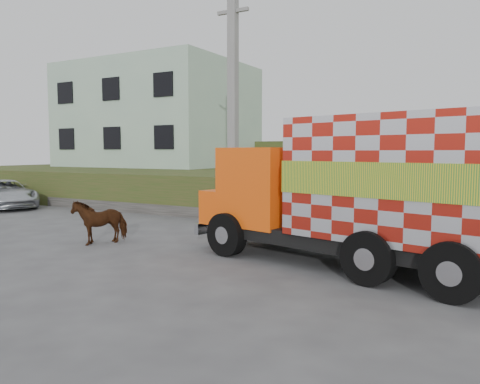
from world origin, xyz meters
The scene contains 10 objects.
ground centered at (0.00, 0.00, 0.00)m, with size 120.00×120.00×0.00m, color #474749.
embankment centered at (0.00, 10.00, 0.75)m, with size 40.00×12.00×1.50m, color #2B4818.
embankment_far centered at (0.00, 22.00, 1.50)m, with size 40.00×12.00×3.00m, color #2B4818.
retaining_strip centered at (-2.00, 4.20, 0.20)m, with size 16.00×0.50×0.40m, color #595651.
building centered at (-11.00, 13.00, 4.50)m, with size 10.00×8.00×6.00m, color #A9C6A9.
utility_pole centered at (-1.00, 4.60, 4.08)m, with size 1.20×0.30×8.00m.
cargo_truck centered at (4.78, -0.27, 1.58)m, with size 7.19×3.69×3.07m.
cow centered at (-1.86, -0.92, 0.57)m, with size 0.62×1.35×1.14m, color black.
suv centered at (-11.11, 2.65, 0.59)m, with size 1.96×4.25×1.18m, color silver.
pedestrian centered at (1.32, 7.31, 2.42)m, with size 0.67×0.44×1.84m, color #322F2C.
Camera 1 is at (7.23, -9.76, 2.40)m, focal length 35.00 mm.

